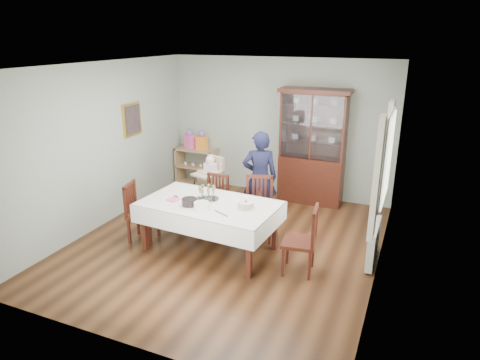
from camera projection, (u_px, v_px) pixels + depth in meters
The scene contains 25 objects.
floor at pixel (226, 243), 6.69m from camera, with size 5.00×5.00×0.00m, color #593319.
room_shell at pixel (240, 130), 6.60m from camera, with size 5.00×5.00×5.00m.
dining_table at pixel (210, 226), 6.38m from camera, with size 2.07×1.28×0.76m.
china_cabinet at pixel (312, 145), 8.02m from camera, with size 1.30×0.48×2.18m.
sideboard at pixel (197, 167), 9.20m from camera, with size 0.90×0.38×0.80m.
picture_frame at pixel (132, 119), 7.68m from camera, with size 0.04×0.48×0.58m, color gold.
window at pixel (388, 159), 5.63m from camera, with size 0.04×1.02×1.22m, color white.
curtain_left at pixel (377, 179), 5.14m from camera, with size 0.07×0.30×1.55m, color silver.
curtain_right at pixel (386, 154), 6.22m from camera, with size 0.07×0.30×1.55m, color silver.
radiator at pixel (373, 243), 6.06m from camera, with size 0.10×0.80×0.55m, color white.
chair_far_left at pixel (214, 213), 7.12m from camera, with size 0.42×0.42×0.91m.
chair_far_right at pixel (258, 221), 6.78m from camera, with size 0.56×0.56×1.00m.
chair_end_left at pixel (143, 223), 6.73m from camera, with size 0.50×0.50×0.94m.
chair_end_right at pixel (300, 253), 5.81m from camera, with size 0.48×0.48×0.96m.
woman at pixel (260, 178), 7.21m from camera, with size 0.59×0.39×1.61m, color black.
high_chair at pixel (211, 192), 7.61m from camera, with size 0.63×0.63×1.11m.
champagne_tray at pixel (207, 196), 6.36m from camera, with size 0.35×0.35×0.21m.
birthday_cake at pixel (246, 205), 6.05m from camera, with size 0.26×0.26×0.18m.
plate_stack_dark at pixel (189, 202), 6.16m from camera, with size 0.22×0.22×0.10m, color black.
plate_stack_white at pixel (202, 206), 6.03m from camera, with size 0.23×0.23×0.10m, color white.
napkin_stack at pixel (173, 200), 6.36m from camera, with size 0.15×0.15×0.02m, color #F0589F.
cutlery at pixel (173, 197), 6.46m from camera, with size 0.10×0.15×0.01m, color silver, non-canonical shape.
cake_knife at pixel (221, 213), 5.88m from camera, with size 0.29×0.03×0.01m, color silver.
gift_bag_pink at pixel (189, 140), 9.05m from camera, with size 0.24×0.20×0.39m.
gift_bag_orange at pixel (202, 141), 8.93m from camera, with size 0.22×0.16×0.40m.
Camera 1 is at (2.55, -5.45, 3.11)m, focal length 32.00 mm.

